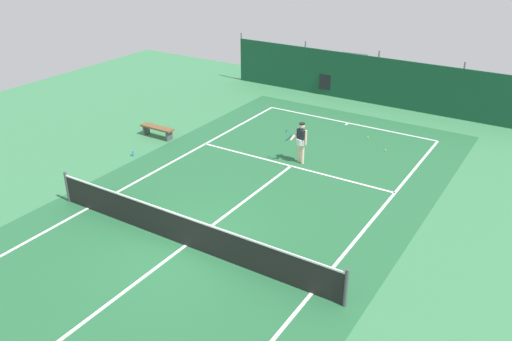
# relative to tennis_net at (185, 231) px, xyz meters

# --- Properties ---
(ground_plane) EXTENTS (36.00, 36.00, 0.00)m
(ground_plane) POSITION_rel_tennis_net_xyz_m (0.00, 0.00, -0.51)
(ground_plane) COLOR #387A4C
(court_surface) EXTENTS (11.02, 26.60, 0.01)m
(court_surface) POSITION_rel_tennis_net_xyz_m (0.00, 0.00, -0.51)
(court_surface) COLOR #236038
(court_surface) RESTS_ON ground
(tennis_net) EXTENTS (10.12, 0.10, 1.10)m
(tennis_net) POSITION_rel_tennis_net_xyz_m (0.00, 0.00, 0.00)
(tennis_net) COLOR black
(tennis_net) RESTS_ON ground
(back_fence) EXTENTS (16.30, 0.98, 2.70)m
(back_fence) POSITION_rel_tennis_net_xyz_m (-0.00, 15.67, 0.16)
(back_fence) COLOR #14472D
(back_fence) RESTS_ON ground
(tennis_player) EXTENTS (0.83, 0.66, 1.64)m
(tennis_player) POSITION_rel_tennis_net_xyz_m (0.14, 6.88, 0.45)
(tennis_player) COLOR beige
(tennis_player) RESTS_ON ground
(tennis_ball_near_player) EXTENTS (0.07, 0.07, 0.07)m
(tennis_ball_near_player) POSITION_rel_tennis_net_xyz_m (2.56, 9.73, -0.48)
(tennis_ball_near_player) COLOR #CCDB33
(tennis_ball_near_player) RESTS_ON ground
(tennis_ball_midcourt) EXTENTS (0.07, 0.07, 0.07)m
(tennis_ball_midcourt) POSITION_rel_tennis_net_xyz_m (1.44, 10.67, -0.48)
(tennis_ball_midcourt) COLOR #CCDB33
(tennis_ball_midcourt) RESTS_ON ground
(parked_car) EXTENTS (2.30, 4.34, 1.68)m
(parked_car) POSITION_rel_tennis_net_xyz_m (-2.36, 17.26, 0.33)
(parked_car) COLOR black
(parked_car) RESTS_ON ground
(courtside_bench) EXTENTS (1.60, 0.40, 0.49)m
(courtside_bench) POSITION_rel_tennis_net_xyz_m (-6.31, 5.91, -0.14)
(courtside_bench) COLOR brown
(courtside_bench) RESTS_ON ground
(water_bottle) EXTENTS (0.08, 0.08, 0.24)m
(water_bottle) POSITION_rel_tennis_net_xyz_m (-5.80, 3.89, -0.39)
(water_bottle) COLOR #338CD8
(water_bottle) RESTS_ON ground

